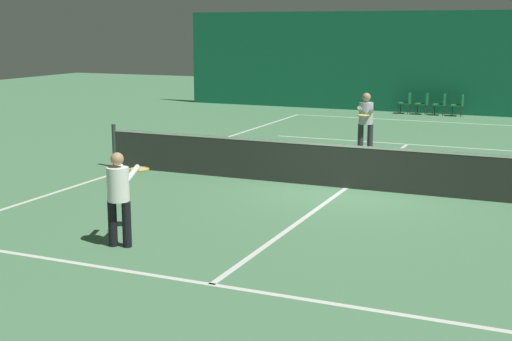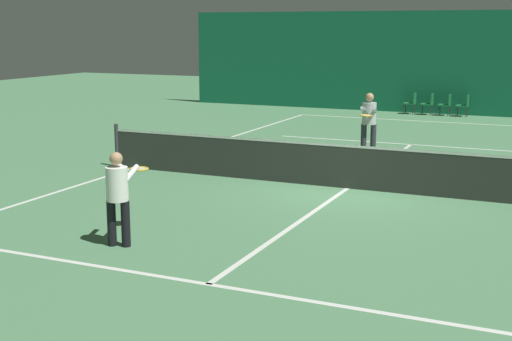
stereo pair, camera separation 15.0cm
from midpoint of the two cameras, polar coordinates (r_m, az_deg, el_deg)
ground_plane at (r=15.50m, az=6.94°, el=-1.41°), size 60.00×60.00×0.00m
backdrop_curtain at (r=29.33m, az=15.27°, el=8.31°), size 23.00×0.12×4.06m
court_line_baseline_far at (r=26.97m, az=14.23°, el=3.79°), size 11.00×0.10×0.00m
court_line_service_far at (r=21.61m, az=11.82°, el=2.08°), size 8.25×0.10×0.00m
court_line_service_near at (r=9.78m, az=-4.03°, el=-9.08°), size 8.25×0.10×0.00m
court_line_sideline_left at (r=17.82m, az=-10.25°, el=0.17°), size 0.10×23.80×0.00m
court_line_centre at (r=15.50m, az=6.94°, el=-1.41°), size 0.10×12.80×0.00m
tennis_net at (r=15.40m, az=6.98°, el=0.44°), size 12.00×0.10×1.07m
player_near at (r=11.40m, az=-11.23°, el=-1.66°), size 0.60×1.33×1.52m
player_far at (r=19.63m, az=8.56°, el=4.13°), size 0.60×1.39×1.67m
courtside_chair_0 at (r=29.18m, az=11.79°, el=5.41°), size 0.44×0.44×0.84m
courtside_chair_1 at (r=29.05m, az=13.12°, el=5.33°), size 0.44×0.44×0.84m
courtside_chair_2 at (r=28.94m, az=14.45°, el=5.24°), size 0.44×0.44×0.84m
courtside_chair_3 at (r=28.84m, az=15.79°, el=5.15°), size 0.44×0.44×0.84m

